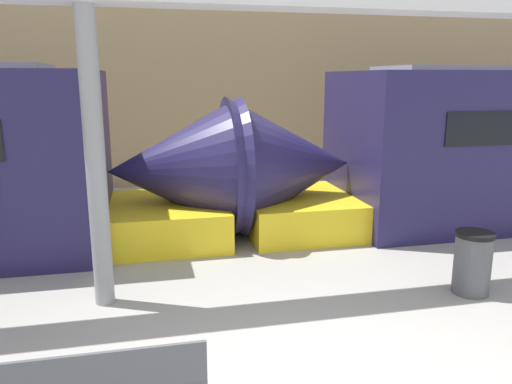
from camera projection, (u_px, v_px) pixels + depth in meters
The scene contains 4 objects.
station_wall at pixel (194, 95), 13.83m from camera, with size 56.00×0.20×5.00m, color tan.
bench_near at pixel (100, 380), 4.16m from camera, with size 1.76×0.44×0.82m.
trash_bin at pixel (473, 263), 6.96m from camera, with size 0.53×0.53×0.89m.
support_column_near at pixel (95, 163), 6.33m from camera, with size 0.26×0.26×3.83m, color gray.
Camera 1 is at (-1.41, -3.58, 2.96)m, focal length 35.00 mm.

